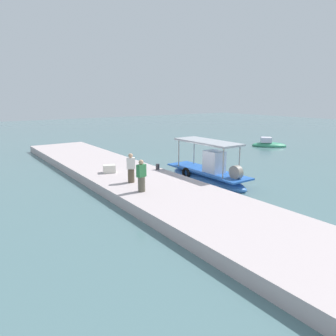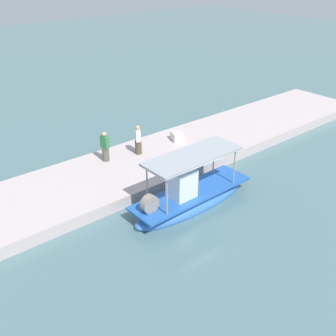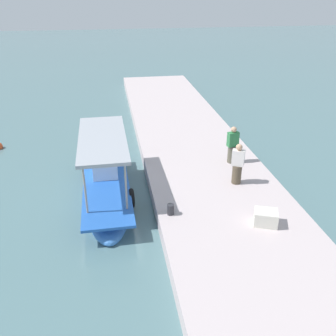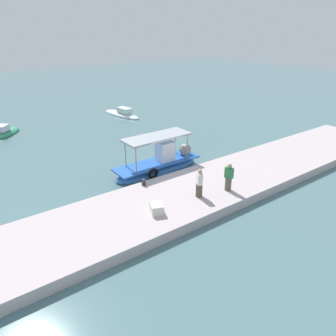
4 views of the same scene
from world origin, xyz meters
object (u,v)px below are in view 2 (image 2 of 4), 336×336
object	(u,v)px
main_fishing_boat	(190,197)
mooring_bollard	(198,159)
fisherman_near_bollard	(105,148)
fisherman_by_crate	(138,141)
cargo_crate	(177,136)

from	to	relation	value
main_fishing_boat	mooring_bollard	bearing A→B (deg)	-139.77
fisherman_near_bollard	fisherman_by_crate	size ratio (longest dim) A/B	1.00
fisherman_by_crate	fisherman_near_bollard	bearing A→B (deg)	-12.32
main_fishing_boat	cargo_crate	world-z (taller)	main_fishing_boat
fisherman_by_crate	mooring_bollard	xyz separation A→B (m)	(-1.77, 2.91, -0.56)
main_fishing_boat	mooring_bollard	distance (m)	3.30
main_fishing_boat	fisherman_near_bollard	bearing A→B (deg)	-78.60
fisherman_near_bollard	fisherman_by_crate	distance (m)	1.88
fisherman_by_crate	cargo_crate	distance (m)	2.87
fisherman_near_bollard	mooring_bollard	distance (m)	4.93
fisherman_near_bollard	mooring_bollard	world-z (taller)	fisherman_near_bollard
fisherman_near_bollard	cargo_crate	size ratio (longest dim) A/B	2.21
fisherman_near_bollard	cargo_crate	xyz separation A→B (m)	(-4.67, 0.37, -0.50)
main_fishing_boat	fisherman_by_crate	bearing A→B (deg)	-98.37
cargo_crate	fisherman_by_crate	bearing A→B (deg)	0.61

